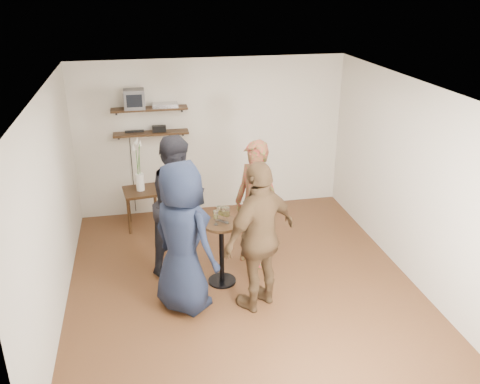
{
  "coord_description": "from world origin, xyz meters",
  "views": [
    {
      "loc": [
        -1.18,
        -5.65,
        3.76
      ],
      "look_at": [
        0.06,
        0.4,
        1.15
      ],
      "focal_mm": 38.0,
      "sensor_mm": 36.0,
      "label": 1
    }
  ],
  "objects_px": {
    "dvd_deck": "(165,105)",
    "person_brown": "(260,237)",
    "person_plaid": "(255,205)",
    "crt_monitor": "(134,99)",
    "drinks_table": "(222,244)",
    "radio": "(159,129)",
    "person_dark": "(180,205)",
    "side_table": "(141,196)",
    "person_navy": "(183,238)"
  },
  "relations": [
    {
      "from": "radio",
      "to": "drinks_table",
      "type": "height_order",
      "value": "radio"
    },
    {
      "from": "radio",
      "to": "person_navy",
      "type": "height_order",
      "value": "person_navy"
    },
    {
      "from": "person_plaid",
      "to": "side_table",
      "type": "bearing_deg",
      "value": -171.4
    },
    {
      "from": "person_dark",
      "to": "crt_monitor",
      "type": "bearing_deg",
      "value": 60.96
    },
    {
      "from": "dvd_deck",
      "to": "person_navy",
      "type": "height_order",
      "value": "dvd_deck"
    },
    {
      "from": "radio",
      "to": "dvd_deck",
      "type": "bearing_deg",
      "value": 0.0
    },
    {
      "from": "dvd_deck",
      "to": "person_brown",
      "type": "xyz_separation_m",
      "value": [
        0.87,
        -2.87,
        -0.96
      ]
    },
    {
      "from": "side_table",
      "to": "person_brown",
      "type": "height_order",
      "value": "person_brown"
    },
    {
      "from": "side_table",
      "to": "person_dark",
      "type": "xyz_separation_m",
      "value": [
        0.5,
        -1.39,
        0.42
      ]
    },
    {
      "from": "dvd_deck",
      "to": "radio",
      "type": "bearing_deg",
      "value": 180.0
    },
    {
      "from": "radio",
      "to": "person_brown",
      "type": "relative_size",
      "value": 0.12
    },
    {
      "from": "drinks_table",
      "to": "person_plaid",
      "type": "xyz_separation_m",
      "value": [
        0.54,
        0.42,
        0.33
      ]
    },
    {
      "from": "side_table",
      "to": "person_plaid",
      "type": "xyz_separation_m",
      "value": [
        1.53,
        -1.46,
        0.36
      ]
    },
    {
      "from": "radio",
      "to": "person_brown",
      "type": "distance_m",
      "value": 3.09
    },
    {
      "from": "dvd_deck",
      "to": "crt_monitor",
      "type": "bearing_deg",
      "value": 180.0
    },
    {
      "from": "radio",
      "to": "person_dark",
      "type": "relative_size",
      "value": 0.11
    },
    {
      "from": "person_dark",
      "to": "drinks_table",
      "type": "bearing_deg",
      "value": -90.0
    },
    {
      "from": "person_plaid",
      "to": "person_navy",
      "type": "distance_m",
      "value": 1.38
    },
    {
      "from": "crt_monitor",
      "to": "drinks_table",
      "type": "height_order",
      "value": "crt_monitor"
    },
    {
      "from": "person_dark",
      "to": "person_brown",
      "type": "relative_size",
      "value": 1.02
    },
    {
      "from": "crt_monitor",
      "to": "drinks_table",
      "type": "bearing_deg",
      "value": -67.0
    },
    {
      "from": "drinks_table",
      "to": "person_navy",
      "type": "distance_m",
      "value": 0.79
    },
    {
      "from": "dvd_deck",
      "to": "drinks_table",
      "type": "xyz_separation_m",
      "value": [
        0.5,
        -2.29,
        -1.33
      ]
    },
    {
      "from": "crt_monitor",
      "to": "person_plaid",
      "type": "relative_size",
      "value": 0.18
    },
    {
      "from": "dvd_deck",
      "to": "person_brown",
      "type": "bearing_deg",
      "value": -73.18
    },
    {
      "from": "person_plaid",
      "to": "person_brown",
      "type": "xyz_separation_m",
      "value": [
        -0.18,
        -1.0,
        0.04
      ]
    },
    {
      "from": "crt_monitor",
      "to": "drinks_table",
      "type": "xyz_separation_m",
      "value": [
        0.97,
        -2.29,
        -1.45
      ]
    },
    {
      "from": "person_plaid",
      "to": "drinks_table",
      "type": "bearing_deg",
      "value": -90.0
    },
    {
      "from": "crt_monitor",
      "to": "person_brown",
      "type": "relative_size",
      "value": 0.17
    },
    {
      "from": "side_table",
      "to": "person_navy",
      "type": "relative_size",
      "value": 0.34
    },
    {
      "from": "crt_monitor",
      "to": "drinks_table",
      "type": "distance_m",
      "value": 2.88
    },
    {
      "from": "crt_monitor",
      "to": "person_brown",
      "type": "height_order",
      "value": "crt_monitor"
    },
    {
      "from": "radio",
      "to": "person_brown",
      "type": "bearing_deg",
      "value": -71.06
    },
    {
      "from": "drinks_table",
      "to": "side_table",
      "type": "bearing_deg",
      "value": 117.62
    },
    {
      "from": "dvd_deck",
      "to": "person_plaid",
      "type": "distance_m",
      "value": 2.36
    },
    {
      "from": "crt_monitor",
      "to": "dvd_deck",
      "type": "bearing_deg",
      "value": 0.0
    },
    {
      "from": "dvd_deck",
      "to": "person_brown",
      "type": "relative_size",
      "value": 0.21
    },
    {
      "from": "drinks_table",
      "to": "person_plaid",
      "type": "relative_size",
      "value": 0.49
    },
    {
      "from": "dvd_deck",
      "to": "radio",
      "type": "distance_m",
      "value": 0.4
    },
    {
      "from": "radio",
      "to": "person_plaid",
      "type": "height_order",
      "value": "person_plaid"
    },
    {
      "from": "crt_monitor",
      "to": "radio",
      "type": "bearing_deg",
      "value": 0.0
    },
    {
      "from": "crt_monitor",
      "to": "person_dark",
      "type": "xyz_separation_m",
      "value": [
        0.49,
        -1.8,
        -1.06
      ]
    },
    {
      "from": "radio",
      "to": "person_navy",
      "type": "xyz_separation_m",
      "value": [
        0.09,
        -2.73,
        -0.57
      ]
    },
    {
      "from": "person_plaid",
      "to": "person_brown",
      "type": "height_order",
      "value": "person_brown"
    },
    {
      "from": "drinks_table",
      "to": "person_dark",
      "type": "bearing_deg",
      "value": 134.32
    },
    {
      "from": "radio",
      "to": "person_plaid",
      "type": "distance_m",
      "value": 2.29
    },
    {
      "from": "side_table",
      "to": "person_plaid",
      "type": "height_order",
      "value": "person_plaid"
    },
    {
      "from": "drinks_table",
      "to": "person_navy",
      "type": "xyz_separation_m",
      "value": [
        -0.53,
        -0.44,
        0.38
      ]
    },
    {
      "from": "person_navy",
      "to": "person_plaid",
      "type": "bearing_deg",
      "value": -90.81
    },
    {
      "from": "person_plaid",
      "to": "person_brown",
      "type": "relative_size",
      "value": 0.95
    }
  ]
}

